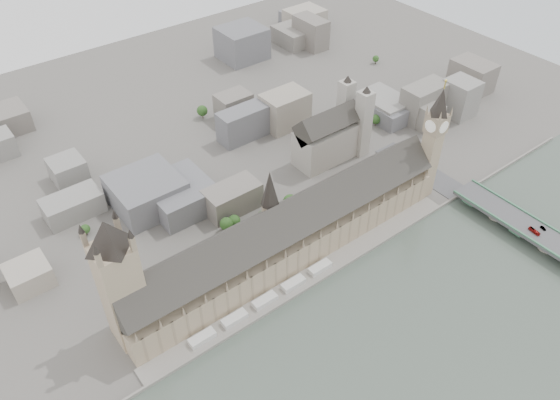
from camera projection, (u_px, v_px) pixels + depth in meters
ground at (303, 272)px, 398.83m from camera, size 900.00×900.00×0.00m
embankment_wall at (317, 283)px, 388.82m from camera, size 600.00×1.50×3.00m
river_terrace at (310, 277)px, 393.66m from camera, size 270.00×15.00×2.00m
terrace_tents at (265, 301)px, 373.45m from camera, size 118.00×7.00×4.00m
palace_of_westminster at (287, 235)px, 395.94m from camera, size 265.00×40.73×55.44m
elizabeth_tower at (434, 136)px, 429.96m from camera, size 17.00×17.00×107.50m
victoria_tower at (119, 277)px, 322.00m from camera, size 30.00×30.00×100.00m
central_tower at (270, 199)px, 372.22m from camera, size 13.00×13.00×48.00m
westminster_bridge at (539, 238)px, 418.00m from camera, size 25.00×325.00×10.25m
westminster_abbey at (332, 134)px, 491.23m from camera, size 68.00×36.00×64.00m
city_skyline_inland at (145, 110)px, 534.02m from camera, size 720.00×360.00×38.00m
park_trees at (245, 226)px, 425.45m from camera, size 110.00×30.00×15.00m
red_bus_north at (534, 231)px, 414.74m from camera, size 3.60×9.97×2.72m
car_silver at (543, 228)px, 417.94m from camera, size 2.93×5.29×1.65m
car_approach at (433, 163)px, 481.72m from camera, size 4.20×5.83×1.57m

